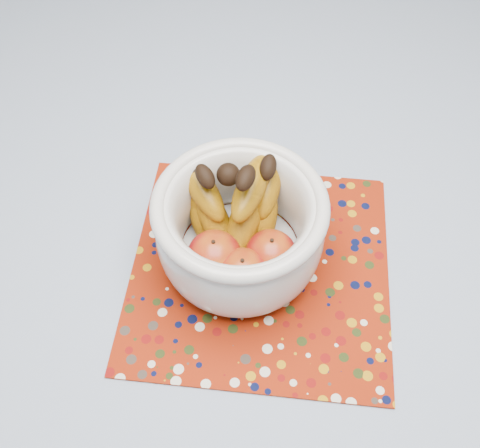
# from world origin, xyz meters

# --- Properties ---
(table) EXTENTS (1.20, 1.20, 0.75)m
(table) POSITION_xyz_m (0.00, 0.00, 0.67)
(table) COLOR brown
(table) RESTS_ON ground
(tablecloth) EXTENTS (1.32, 1.32, 0.01)m
(tablecloth) POSITION_xyz_m (0.00, 0.00, 0.76)
(tablecloth) COLOR #617EA3
(tablecloth) RESTS_ON table
(placemat) EXTENTS (0.39, 0.39, 0.00)m
(placemat) POSITION_xyz_m (-0.01, -0.05, 0.76)
(placemat) COLOR maroon
(placemat) RESTS_ON tablecloth
(fruit_bowl) EXTENTS (0.23, 0.23, 0.18)m
(fruit_bowl) POSITION_xyz_m (-0.05, -0.02, 0.84)
(fruit_bowl) COLOR silver
(fruit_bowl) RESTS_ON placemat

